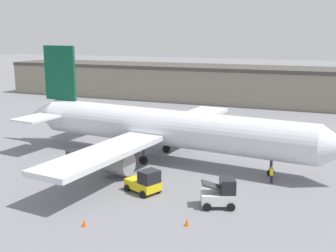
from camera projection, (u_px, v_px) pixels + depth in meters
ground_plane at (168, 160)px, 46.90m from camera, size 400.00×400.00×0.00m
terminal_building at (180, 82)px, 90.84m from camera, size 78.81×13.02×7.31m
airplane at (160, 127)px, 46.59m from camera, size 39.78×35.02×12.36m
ground_crew_worker at (272, 174)px, 39.44m from camera, size 0.36×0.36×1.62m
baggage_tug at (74, 162)px, 42.54m from camera, size 3.34×3.13×2.42m
belt_loader_truck at (221, 194)px, 34.00m from camera, size 3.18×2.89×2.40m
pushback_tug at (145, 182)px, 37.01m from camera, size 3.54×3.02×2.17m
safety_cone_near at (84, 223)px, 30.60m from camera, size 0.36×0.36×0.55m
safety_cone_far at (187, 222)px, 30.72m from camera, size 0.36×0.36×0.55m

